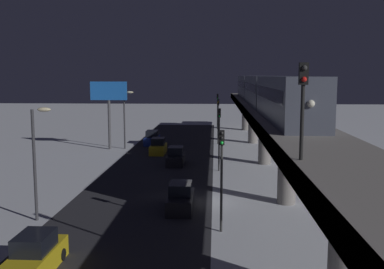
{
  "coord_description": "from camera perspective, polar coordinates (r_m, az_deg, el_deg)",
  "views": [
    {
      "loc": [
        -0.89,
        33.97,
        9.73
      ],
      "look_at": [
        2.03,
        -23.04,
        2.23
      ],
      "focal_mm": 42.35,
      "sensor_mm": 36.0,
      "label": 1
    }
  ],
  "objects": [
    {
      "name": "avenue_asphalt",
      "position": [
        35.79,
        -6.38,
        -8.33
      ],
      "size": [
        11.0,
        108.87,
        0.01
      ],
      "primitive_type": "cube",
      "color": "#28282D",
      "rests_on": "ground_plane"
    },
    {
      "name": "commercial_billboard",
      "position": [
        60.24,
        -10.44,
        4.6
      ],
      "size": [
        4.8,
        0.36,
        8.9
      ],
      "color": "#4C4C51",
      "rests_on": "ground_plane"
    },
    {
      "name": "street_lamp_near",
      "position": [
        31.65,
        -18.91,
        -1.86
      ],
      "size": [
        1.35,
        0.44,
        7.65
      ],
      "color": "#38383D",
      "rests_on": "ground_plane"
    },
    {
      "name": "traffic_light_far",
      "position": [
        64.01,
        3.31,
        2.51
      ],
      "size": [
        0.32,
        0.44,
        6.4
      ],
      "color": "#2D2D2D",
      "rests_on": "ground_plane"
    },
    {
      "name": "sedan_yellow",
      "position": [
        24.51,
        -19.15,
        -14.35
      ],
      "size": [
        1.91,
        4.75,
        1.97
      ],
      "color": "gold",
      "rests_on": "ground_plane"
    },
    {
      "name": "street_lamp_far",
      "position": [
        60.33,
        -8.32,
        2.73
      ],
      "size": [
        1.35,
        0.44,
        7.65
      ],
      "color": "#38383D",
      "rests_on": "ground_plane"
    },
    {
      "name": "traffic_light_mid",
      "position": [
        45.91,
        3.44,
        0.55
      ],
      "size": [
        0.32,
        0.44,
        6.4
      ],
      "color": "#2D2D2D",
      "rests_on": "ground_plane"
    },
    {
      "name": "ground_plane",
      "position": [
        35.35,
        1.39,
        -8.5
      ],
      "size": [
        240.0,
        240.0,
        0.0
      ],
      "primitive_type": "plane",
      "color": "silver"
    },
    {
      "name": "sedan_black_2",
      "position": [
        33.33,
        -1.45,
        -8.06
      ],
      "size": [
        1.8,
        4.61,
        1.97
      ],
      "rotation": [
        0.0,
        0.0,
        3.14
      ],
      "color": "black",
      "rests_on": "ground_plane"
    },
    {
      "name": "rail_signal",
      "position": [
        19.03,
        13.8,
        4.97
      ],
      "size": [
        0.36,
        0.41,
        4.0
      ],
      "color": "black",
      "rests_on": "elevated_railway"
    },
    {
      "name": "sedan_black",
      "position": [
        49.63,
        -2.06,
        -2.89
      ],
      "size": [
        1.8,
        4.31,
        1.97
      ],
      "rotation": [
        0.0,
        0.0,
        3.14
      ],
      "color": "black",
      "rests_on": "ground_plane"
    },
    {
      "name": "sedan_blue",
      "position": [
        64.26,
        -5.03,
        -0.53
      ],
      "size": [
        1.8,
        4.58,
        1.97
      ],
      "color": "navy",
      "rests_on": "ground_plane"
    },
    {
      "name": "sedan_yellow_2",
      "position": [
        56.69,
        -4.28,
        -1.6
      ],
      "size": [
        1.8,
        4.19,
        1.97
      ],
      "color": "gold",
      "rests_on": "ground_plane"
    },
    {
      "name": "subway_train",
      "position": [
        54.12,
        8.79,
        5.59
      ],
      "size": [
        2.94,
        55.47,
        3.4
      ],
      "color": "#4C5160",
      "rests_on": "elevated_railway"
    },
    {
      "name": "traffic_light_near",
      "position": [
        27.93,
        3.75,
        -3.96
      ],
      "size": [
        0.32,
        0.44,
        6.4
      ],
      "color": "#2D2D2D",
      "rests_on": "ground_plane"
    },
    {
      "name": "elevated_railway",
      "position": [
        34.66,
        11.85,
        0.15
      ],
      "size": [
        5.0,
        108.87,
        6.24
      ],
      "color": "gray",
      "rests_on": "ground_plane"
    },
    {
      "name": "traffic_light_distant",
      "position": [
        82.16,
        3.23,
        3.61
      ],
      "size": [
        0.32,
        0.44,
        6.4
      ],
      "color": "#2D2D2D",
      "rests_on": "ground_plane"
    }
  ]
}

